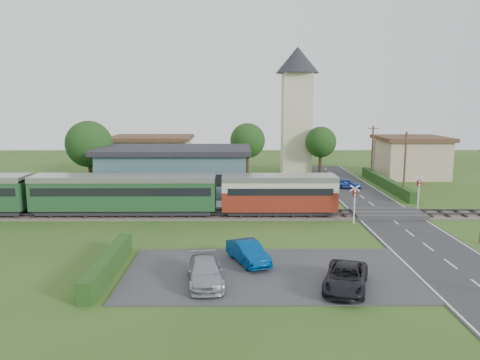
{
  "coord_description": "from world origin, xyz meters",
  "views": [
    {
      "loc": [
        -3.36,
        -38.4,
        10.06
      ],
      "look_at": [
        -3.11,
        4.0,
        2.96
      ],
      "focal_mm": 35.0,
      "sensor_mm": 36.0,
      "label": 1
    }
  ],
  "objects_px": {
    "house_west": "(152,156)",
    "car_park_silver": "(205,272)",
    "crossing_signal_near": "(355,198)",
    "pedestrian_far": "(85,196)",
    "equipment_hut": "(83,191)",
    "pedestrian_near": "(249,198)",
    "station_building": "(175,172)",
    "church_tower": "(297,101)",
    "crossing_signal_far": "(419,188)",
    "car_park_dark": "(346,277)",
    "car_park_blue": "(248,252)",
    "house_east": "(411,157)",
    "car_on_road": "(347,184)",
    "train": "(88,193)"
  },
  "relations": [
    {
      "from": "station_building",
      "to": "car_on_road",
      "type": "height_order",
      "value": "station_building"
    },
    {
      "from": "station_building",
      "to": "house_east",
      "type": "xyz_separation_m",
      "value": [
        30.0,
        13.01,
        0.1
      ]
    },
    {
      "from": "equipment_hut",
      "to": "house_east",
      "type": "distance_m",
      "value": 42.41
    },
    {
      "from": "house_east",
      "to": "car_on_road",
      "type": "bearing_deg",
      "value": -140.41
    },
    {
      "from": "equipment_hut",
      "to": "crossing_signal_near",
      "type": "bearing_deg",
      "value": -12.94
    },
    {
      "from": "station_building",
      "to": "car_park_dark",
      "type": "relative_size",
      "value": 3.42
    },
    {
      "from": "train",
      "to": "pedestrian_far",
      "type": "distance_m",
      "value": 3.86
    },
    {
      "from": "house_east",
      "to": "car_on_road",
      "type": "distance_m",
      "value": 13.79
    },
    {
      "from": "equipment_hut",
      "to": "pedestrian_near",
      "type": "height_order",
      "value": "equipment_hut"
    },
    {
      "from": "train",
      "to": "car_on_road",
      "type": "height_order",
      "value": "train"
    },
    {
      "from": "car_on_road",
      "to": "pedestrian_far",
      "type": "xyz_separation_m",
      "value": [
        -27.46,
        -9.9,
        0.59
      ]
    },
    {
      "from": "pedestrian_far",
      "to": "house_west",
      "type": "bearing_deg",
      "value": -27.2
    },
    {
      "from": "house_west",
      "to": "crossing_signal_far",
      "type": "bearing_deg",
      "value": -35.77
    },
    {
      "from": "car_park_blue",
      "to": "pedestrian_near",
      "type": "relative_size",
      "value": 2.76
    },
    {
      "from": "train",
      "to": "crossing_signal_far",
      "type": "height_order",
      "value": "train"
    },
    {
      "from": "car_park_dark",
      "to": "pedestrian_near",
      "type": "relative_size",
      "value": 3.11
    },
    {
      "from": "station_building",
      "to": "car_park_silver",
      "type": "bearing_deg",
      "value": -78.9
    },
    {
      "from": "car_on_road",
      "to": "car_park_silver",
      "type": "bearing_deg",
      "value": 165.29
    },
    {
      "from": "house_west",
      "to": "car_park_silver",
      "type": "bearing_deg",
      "value": -75.72
    },
    {
      "from": "house_west",
      "to": "car_park_silver",
      "type": "relative_size",
      "value": 2.36
    },
    {
      "from": "pedestrian_near",
      "to": "pedestrian_far",
      "type": "distance_m",
      "value": 15.75
    },
    {
      "from": "crossing_signal_far",
      "to": "car_park_blue",
      "type": "xyz_separation_m",
      "value": [
        -16.3,
        -14.67,
        -1.38
      ]
    },
    {
      "from": "house_east",
      "to": "crossing_signal_far",
      "type": "relative_size",
      "value": 2.69
    },
    {
      "from": "train",
      "to": "house_east",
      "type": "relative_size",
      "value": 4.91
    },
    {
      "from": "church_tower",
      "to": "house_east",
      "type": "distance_m",
      "value": 17.21
    },
    {
      "from": "equipment_hut",
      "to": "house_east",
      "type": "relative_size",
      "value": 0.29
    },
    {
      "from": "church_tower",
      "to": "car_park_blue",
      "type": "xyz_separation_m",
      "value": [
        -7.7,
        -38.28,
        -9.46
      ]
    },
    {
      "from": "equipment_hut",
      "to": "house_west",
      "type": "height_order",
      "value": "house_west"
    },
    {
      "from": "equipment_hut",
      "to": "train",
      "type": "relative_size",
      "value": 0.06
    },
    {
      "from": "church_tower",
      "to": "car_park_silver",
      "type": "distance_m",
      "value": 43.92
    },
    {
      "from": "house_east",
      "to": "church_tower",
      "type": "bearing_deg",
      "value": 165.07
    },
    {
      "from": "equipment_hut",
      "to": "crossing_signal_near",
      "type": "relative_size",
      "value": 0.78
    },
    {
      "from": "train",
      "to": "car_on_road",
      "type": "bearing_deg",
      "value": 27.16
    },
    {
      "from": "equipment_hut",
      "to": "crossing_signal_far",
      "type": "height_order",
      "value": "crossing_signal_far"
    },
    {
      "from": "train",
      "to": "pedestrian_near",
      "type": "height_order",
      "value": "train"
    },
    {
      "from": "equipment_hut",
      "to": "car_park_silver",
      "type": "distance_m",
      "value": 22.84
    },
    {
      "from": "crossing_signal_near",
      "to": "pedestrian_far",
      "type": "xyz_separation_m",
      "value": [
        -24.35,
        5.83,
        -0.93
      ]
    },
    {
      "from": "crossing_signal_far",
      "to": "car_park_dark",
      "type": "height_order",
      "value": "crossing_signal_far"
    },
    {
      "from": "church_tower",
      "to": "car_on_road",
      "type": "height_order",
      "value": "church_tower"
    },
    {
      "from": "house_west",
      "to": "crossing_signal_near",
      "type": "bearing_deg",
      "value": -49.89
    },
    {
      "from": "house_east",
      "to": "pedestrian_near",
      "type": "height_order",
      "value": "house_east"
    },
    {
      "from": "crossing_signal_near",
      "to": "crossing_signal_far",
      "type": "height_order",
      "value": "same"
    },
    {
      "from": "train",
      "to": "car_park_blue",
      "type": "relative_size",
      "value": 10.42
    },
    {
      "from": "crossing_signal_near",
      "to": "church_tower",
      "type": "bearing_deg",
      "value": 92.82
    },
    {
      "from": "station_building",
      "to": "train",
      "type": "xyz_separation_m",
      "value": [
        -6.46,
        -8.99,
        -0.52
      ]
    },
    {
      "from": "station_building",
      "to": "house_west",
      "type": "xyz_separation_m",
      "value": [
        -5.0,
        14.01,
        0.1
      ]
    },
    {
      "from": "crossing_signal_near",
      "to": "car_on_road",
      "type": "relative_size",
      "value": 0.98
    },
    {
      "from": "crossing_signal_far",
      "to": "car_park_dark",
      "type": "xyz_separation_m",
      "value": [
        -11.12,
        -18.89,
        -1.41
      ]
    },
    {
      "from": "car_park_silver",
      "to": "train",
      "type": "bearing_deg",
      "value": 118.03
    },
    {
      "from": "pedestrian_near",
      "to": "car_park_blue",
      "type": "bearing_deg",
      "value": 76.07
    }
  ]
}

